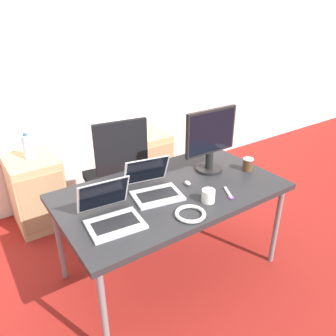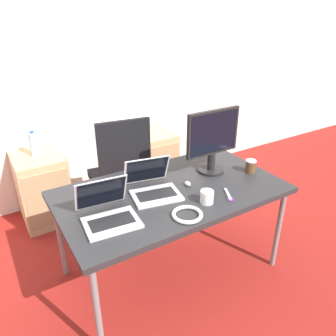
# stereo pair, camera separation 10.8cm
# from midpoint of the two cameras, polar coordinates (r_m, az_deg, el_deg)

# --- Properties ---
(ground_plane) EXTENTS (14.00, 14.00, 0.00)m
(ground_plane) POSITION_cam_midpoint_polar(r_m,az_deg,el_deg) (2.75, -0.62, -17.06)
(ground_plane) COLOR maroon
(wall_back) EXTENTS (10.00, 0.05, 2.60)m
(wall_back) POSITION_cam_midpoint_polar(r_m,az_deg,el_deg) (3.44, -15.72, 15.47)
(wall_back) COLOR white
(wall_back) RESTS_ON ground_plane
(desk) EXTENTS (1.58, 0.90, 0.73)m
(desk) POSITION_cam_midpoint_polar(r_m,az_deg,el_deg) (2.34, -0.70, -4.74)
(desk) COLOR #28282B
(desk) RESTS_ON ground_plane
(office_chair) EXTENTS (0.56, 0.59, 1.09)m
(office_chair) POSITION_cam_midpoint_polar(r_m,az_deg,el_deg) (3.03, -9.82, -3.28)
(office_chair) COLOR #232326
(office_chair) RESTS_ON ground_plane
(cabinet_left) EXTENTS (0.43, 0.52, 0.67)m
(cabinet_left) POSITION_cam_midpoint_polar(r_m,az_deg,el_deg) (3.33, -22.79, -3.80)
(cabinet_left) COLOR tan
(cabinet_left) RESTS_ON ground_plane
(cabinet_right) EXTENTS (0.43, 0.52, 0.67)m
(cabinet_right) POSITION_cam_midpoint_polar(r_m,az_deg,el_deg) (3.68, -4.79, 1.17)
(cabinet_right) COLOR tan
(cabinet_right) RESTS_ON ground_plane
(water_bottle) EXTENTS (0.08, 0.08, 0.24)m
(water_bottle) POSITION_cam_midpoint_polar(r_m,az_deg,el_deg) (3.15, -24.20, 3.32)
(water_bottle) COLOR silver
(water_bottle) RESTS_ON cabinet_left
(laptop_left) EXTENTS (0.34, 0.36, 0.24)m
(laptop_left) POSITION_cam_midpoint_polar(r_m,az_deg,el_deg) (2.00, -11.40, -7.90)
(laptop_left) COLOR silver
(laptop_left) RESTS_ON desk
(laptop_right) EXTENTS (0.36, 0.39, 0.24)m
(laptop_right) POSITION_cam_midpoint_polar(r_m,az_deg,el_deg) (2.25, -3.93, -3.32)
(laptop_right) COLOR silver
(laptop_right) RESTS_ON desk
(monitor) EXTENTS (0.45, 0.21, 0.49)m
(monitor) POSITION_cam_midpoint_polar(r_m,az_deg,el_deg) (2.49, 6.18, 5.01)
(monitor) COLOR black
(monitor) RESTS_ON desk
(mouse) EXTENTS (0.04, 0.06, 0.03)m
(mouse) POSITION_cam_midpoint_polar(r_m,az_deg,el_deg) (2.36, 2.10, -2.67)
(mouse) COLOR silver
(mouse) RESTS_ON desk
(coffee_cup_white) EXTENTS (0.09, 0.09, 0.09)m
(coffee_cup_white) POSITION_cam_midpoint_polar(r_m,az_deg,el_deg) (2.16, 5.61, -4.85)
(coffee_cup_white) COLOR white
(coffee_cup_white) RESTS_ON desk
(coffee_cup_brown) EXTENTS (0.08, 0.08, 0.10)m
(coffee_cup_brown) POSITION_cam_midpoint_polar(r_m,az_deg,el_deg) (2.62, 12.59, 0.62)
(coffee_cup_brown) COLOR brown
(coffee_cup_brown) RESTS_ON desk
(cable_coil) EXTENTS (0.19, 0.19, 0.03)m
(cable_coil) POSITION_cam_midpoint_polar(r_m,az_deg,el_deg) (2.03, 2.37, -8.01)
(cable_coil) COLOR white
(cable_coil) RESTS_ON desk
(scissors) EXTENTS (0.10, 0.16, 0.01)m
(scissors) POSITION_cam_midpoint_polar(r_m,az_deg,el_deg) (2.28, 9.26, -4.52)
(scissors) COLOR #B2B2B7
(scissors) RESTS_ON desk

